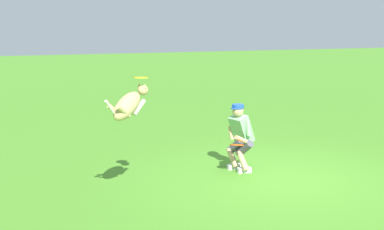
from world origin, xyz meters
The scene contains 5 objects.
ground_plane centered at (0.00, 0.00, 0.00)m, with size 60.00×60.00×0.00m, color #4B8E28.
person centered at (0.58, -0.74, 0.70)m, with size 0.52×0.69×1.29m.
dog centered at (2.84, 0.34, 1.58)m, with size 0.82×0.75×0.58m.
frisbee_flying centered at (2.61, 0.14, 1.97)m, with size 0.23×0.23×0.02m, color yellow.
frisbee_held centered at (0.77, -0.40, 0.61)m, with size 0.26×0.26×0.02m, color #F35211.
Camera 1 is at (4.09, 8.07, 2.97)m, focal length 48.33 mm.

